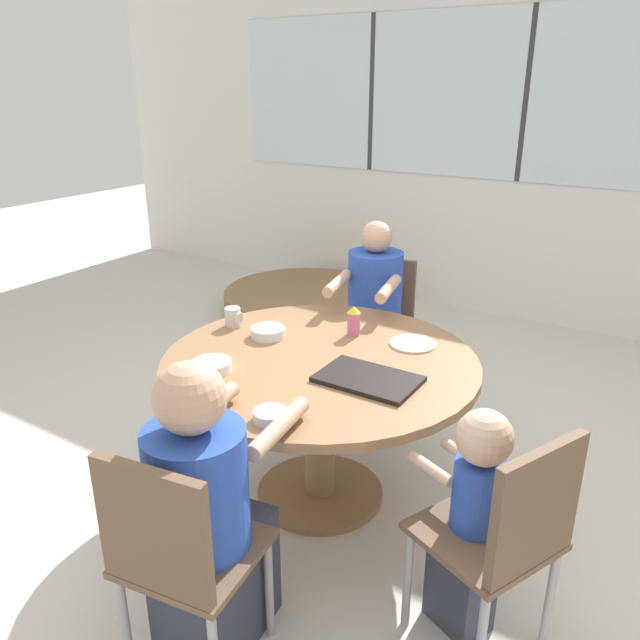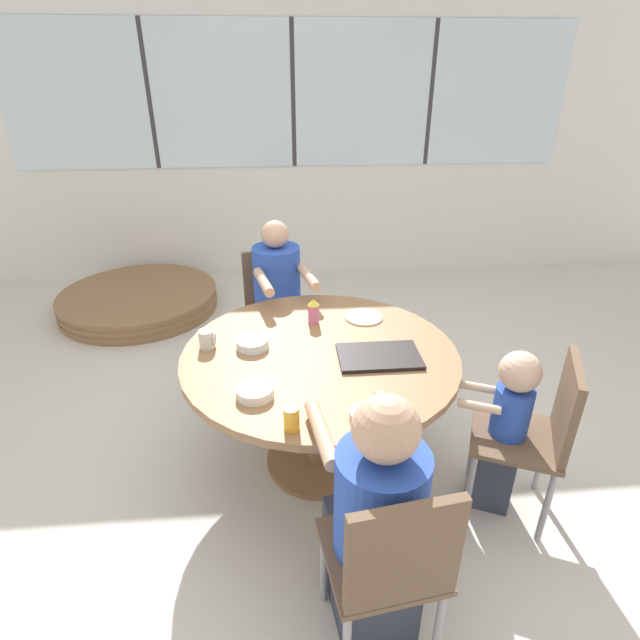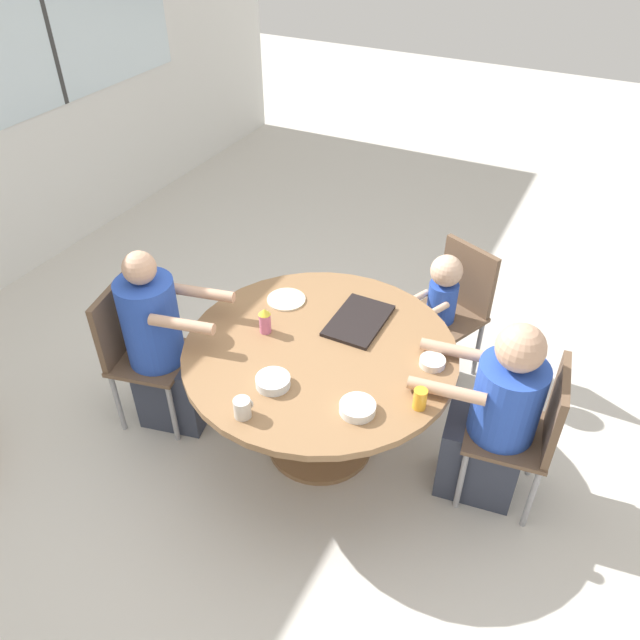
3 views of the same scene
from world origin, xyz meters
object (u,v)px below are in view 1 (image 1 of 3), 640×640
(chair_for_toddler, at_px, (508,531))
(person_man_blue_shirt, at_px, (372,330))
(person_woman_green_shirt, at_px, (208,525))
(folded_table_stack, at_px, (306,301))
(chair_for_woman_green_shirt, at_px, (176,550))
(sippy_cup, at_px, (354,320))
(coffee_mug, at_px, (233,317))
(bowl_fruit, at_px, (212,366))
(bowl_white_shallow, at_px, (268,332))
(chair_for_man_blue_shirt, at_px, (379,318))
(juice_glass, at_px, (200,391))
(person_toddler, at_px, (470,523))
(bowl_cereal, at_px, (271,415))

(chair_for_toddler, bearing_deg, person_man_blue_shirt, 65.67)
(person_woman_green_shirt, distance_m, folded_table_stack, 3.42)
(chair_for_woman_green_shirt, distance_m, sippy_cup, 1.41)
(chair_for_toddler, bearing_deg, coffee_mug, 94.96)
(person_man_blue_shirt, height_order, bowl_fruit, person_man_blue_shirt)
(person_man_blue_shirt, distance_m, bowl_white_shallow, 0.85)
(sippy_cup, distance_m, folded_table_stack, 2.42)
(chair_for_man_blue_shirt, distance_m, person_woman_green_shirt, 1.97)
(folded_table_stack, bearing_deg, bowl_fruit, -64.68)
(person_woman_green_shirt, distance_m, sippy_cup, 1.25)
(person_woman_green_shirt, distance_m, juice_glass, 0.50)
(chair_for_woman_green_shirt, xyz_separation_m, person_woman_green_shirt, (-0.02, 0.17, -0.03))
(chair_for_woman_green_shirt, height_order, person_man_blue_shirt, person_man_blue_shirt)
(person_toddler, xyz_separation_m, bowl_white_shallow, (-1.18, 0.44, 0.29))
(chair_for_woman_green_shirt, distance_m, folded_table_stack, 3.58)
(person_toddler, height_order, coffee_mug, person_toddler)
(chair_for_woman_green_shirt, bearing_deg, person_woman_green_shirt, 90.00)
(person_woman_green_shirt, xyz_separation_m, coffee_mug, (-0.69, 0.99, 0.28))
(chair_for_woman_green_shirt, xyz_separation_m, bowl_fruit, (-0.46, 0.71, 0.22))
(juice_glass, distance_m, folded_table_stack, 3.07)
(person_woman_green_shirt, height_order, person_toddler, person_woman_green_shirt)
(bowl_fruit, bearing_deg, person_woman_green_shirt, -50.94)
(bowl_white_shallow, bearing_deg, chair_for_toddler, -20.94)
(chair_for_woman_green_shirt, xyz_separation_m, sippy_cup, (-0.16, 1.37, 0.27))
(bowl_cereal, relative_size, bowl_fruit, 0.77)
(person_woman_green_shirt, relative_size, bowl_white_shallow, 6.66)
(juice_glass, bearing_deg, bowl_cereal, 7.69)
(chair_for_man_blue_shirt, xyz_separation_m, person_toddler, (1.08, -1.41, -0.07))
(chair_for_woman_green_shirt, relative_size, person_woman_green_shirt, 0.80)
(folded_table_stack, bearing_deg, coffee_mug, -65.67)
(sippy_cup, height_order, bowl_cereal, sippy_cup)
(sippy_cup, height_order, folded_table_stack, sippy_cup)
(person_man_blue_shirt, relative_size, person_toddler, 1.28)
(coffee_mug, relative_size, bowl_white_shallow, 0.58)
(folded_table_stack, bearing_deg, chair_for_man_blue_shirt, -40.58)
(person_man_blue_shirt, bearing_deg, chair_for_man_blue_shirt, -90.00)
(person_woman_green_shirt, relative_size, person_man_blue_shirt, 0.96)
(coffee_mug, distance_m, folded_table_stack, 2.31)
(chair_for_woman_green_shirt, distance_m, person_man_blue_shirt, 1.97)
(chair_for_toddler, bearing_deg, bowl_white_shallow, 92.78)
(sippy_cup, height_order, bowl_fruit, sippy_cup)
(person_woman_green_shirt, bearing_deg, folded_table_stack, 110.14)
(chair_for_toddler, height_order, bowl_fruit, chair_for_toddler)
(chair_for_toddler, bearing_deg, person_woman_green_shirt, 142.12)
(person_toddler, bearing_deg, person_man_blue_shirt, 63.46)
(chair_for_woman_green_shirt, relative_size, chair_for_toddler, 1.00)
(juice_glass, bearing_deg, chair_for_man_blue_shirt, 92.57)
(person_man_blue_shirt, bearing_deg, person_toddler, 116.98)
(chair_for_woman_green_shirt, distance_m, coffee_mug, 1.38)
(chair_for_man_blue_shirt, xyz_separation_m, bowl_cereal, (0.37, -1.59, 0.22))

